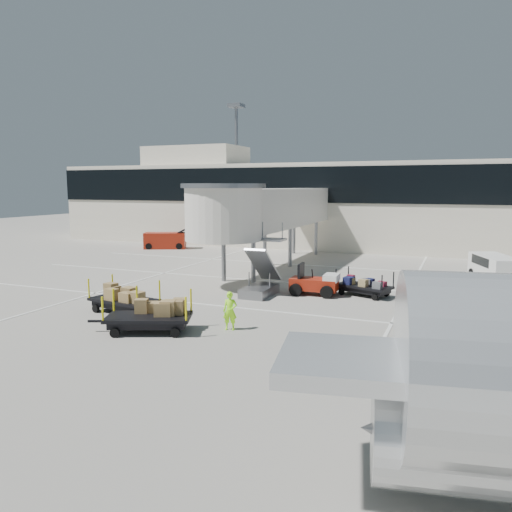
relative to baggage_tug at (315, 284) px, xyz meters
The scene contains 11 objects.
ground 6.50m from the baggage_tug, 102.19° to the right, with size 140.00×140.00×0.00m, color #B7B2A4.
lane_markings 3.68m from the baggage_tug, 124.03° to the left, with size 40.00×30.00×0.02m.
terminal 23.93m from the baggage_tug, 94.16° to the left, with size 64.00×12.11×15.20m.
jet_bridge 8.79m from the baggage_tug, 131.93° to the left, with size 5.70×20.40×6.03m.
baggage_tug is the anchor object (origin of this frame).
suitcase_cart 2.66m from the baggage_tug, 17.59° to the left, with size 3.59×2.30×1.39m.
box_cart_near 10.38m from the baggage_tug, 115.30° to the right, with size 4.19×2.86×1.63m.
box_cart_far 10.06m from the baggage_tug, 135.06° to the right, with size 4.08×2.11×1.56m.
ground_worker 7.97m from the baggage_tug, 100.27° to the right, with size 0.58×0.38×1.60m, color #97FF1A.
minivan 12.09m from the baggage_tug, 40.31° to the left, with size 3.08×4.64×1.64m.
belt_loader 23.52m from the baggage_tug, 142.63° to the left, with size 4.38×3.05×1.99m.
Camera 1 is at (8.54, -19.57, 5.89)m, focal length 35.00 mm.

